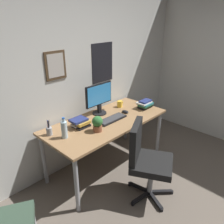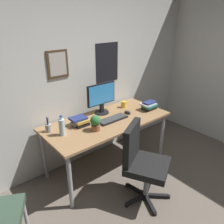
# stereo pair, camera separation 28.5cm
# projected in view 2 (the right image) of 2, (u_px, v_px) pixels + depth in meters

# --- Properties ---
(wall_back) EXTENTS (4.40, 0.10, 2.60)m
(wall_back) POSITION_uv_depth(u_px,v_px,m) (76.00, 75.00, 3.00)
(wall_back) COLOR silver
(wall_back) RESTS_ON ground_plane
(desk) EXTENTS (1.71, 0.78, 0.75)m
(desk) POSITION_uv_depth(u_px,v_px,m) (107.00, 125.00, 3.01)
(desk) COLOR #936D47
(desk) RESTS_ON ground_plane
(office_chair) EXTENTS (0.62, 0.62, 0.95)m
(office_chair) POSITION_uv_depth(u_px,v_px,m) (141.00, 160.00, 2.54)
(office_chair) COLOR black
(office_chair) RESTS_ON ground_plane
(monitor) EXTENTS (0.46, 0.20, 0.43)m
(monitor) POSITION_uv_depth(u_px,v_px,m) (101.00, 97.00, 3.10)
(monitor) COLOR black
(monitor) RESTS_ON desk
(keyboard) EXTENTS (0.43, 0.15, 0.03)m
(keyboard) POSITION_uv_depth(u_px,v_px,m) (113.00, 119.00, 2.98)
(keyboard) COLOR black
(keyboard) RESTS_ON desk
(computer_mouse) EXTENTS (0.06, 0.11, 0.04)m
(computer_mouse) POSITION_uv_depth(u_px,v_px,m) (128.00, 112.00, 3.17)
(computer_mouse) COLOR black
(computer_mouse) RESTS_ON desk
(water_bottle) EXTENTS (0.07, 0.07, 0.25)m
(water_bottle) POSITION_uv_depth(u_px,v_px,m) (62.00, 127.00, 2.57)
(water_bottle) COLOR silver
(water_bottle) RESTS_ON desk
(coffee_mug_near) EXTENTS (0.12, 0.08, 0.10)m
(coffee_mug_near) POSITION_uv_depth(u_px,v_px,m) (124.00, 104.00, 3.37)
(coffee_mug_near) COLOR yellow
(coffee_mug_near) RESTS_ON desk
(potted_plant) EXTENTS (0.13, 0.13, 0.20)m
(potted_plant) POSITION_uv_depth(u_px,v_px,m) (95.00, 122.00, 2.68)
(potted_plant) COLOR brown
(potted_plant) RESTS_ON desk
(pen_cup) EXTENTS (0.07, 0.07, 0.20)m
(pen_cup) POSITION_uv_depth(u_px,v_px,m) (48.00, 128.00, 2.67)
(pen_cup) COLOR #9EA0A5
(pen_cup) RESTS_ON desk
(book_stack_left) EXTENTS (0.24, 0.17, 0.12)m
(book_stack_left) POSITION_uv_depth(u_px,v_px,m) (149.00, 106.00, 3.29)
(book_stack_left) COLOR black
(book_stack_left) RESTS_ON desk
(book_stack_right) EXTENTS (0.23, 0.18, 0.11)m
(book_stack_right) POSITION_uv_depth(u_px,v_px,m) (80.00, 121.00, 2.83)
(book_stack_right) COLOR black
(book_stack_right) RESTS_ON desk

